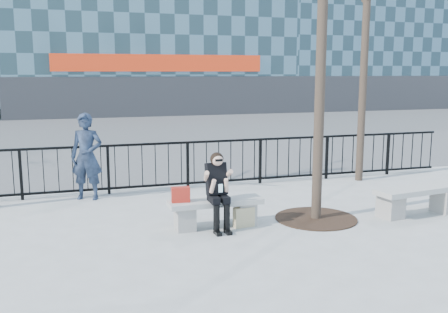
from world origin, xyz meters
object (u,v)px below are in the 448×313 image
object	(u,v)px
bench_second	(418,198)
standing_man	(87,156)
seated_woman	(218,192)
bench_main	(216,210)

from	to	relation	value
bench_second	standing_man	size ratio (longest dim) A/B	0.99
bench_second	seated_woman	size ratio (longest dim) A/B	1.36
bench_main	bench_second	size ratio (longest dim) A/B	0.91
bench_second	standing_man	bearing A→B (deg)	144.66
bench_second	bench_main	bearing A→B (deg)	165.95
bench_main	bench_second	bearing A→B (deg)	-6.31
seated_woman	standing_man	world-z (taller)	standing_man
seated_woman	standing_man	xyz separation A→B (m)	(-2.05, 2.83, 0.25)
bench_main	seated_woman	size ratio (longest dim) A/B	1.23
bench_main	bench_second	distance (m)	3.89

